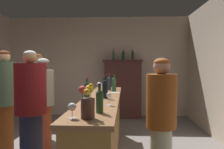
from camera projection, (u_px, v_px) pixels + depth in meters
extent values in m
cube|color=#C6B09F|center=(98.00, 67.00, 6.63)|extent=(5.30, 0.12, 2.87)
cube|color=olive|center=(102.00, 132.00, 3.41)|extent=(0.47, 2.99, 0.95)
cube|color=#8B603D|center=(102.00, 99.00, 3.38)|extent=(0.53, 3.12, 0.05)
cube|color=#42221F|center=(123.00, 89.00, 6.31)|extent=(1.02, 0.37, 1.63)
cube|color=#3B1C1E|center=(123.00, 61.00, 6.28)|extent=(1.10, 0.43, 0.06)
cylinder|color=black|center=(104.00, 90.00, 3.54)|extent=(0.06, 0.06, 0.19)
sphere|color=black|center=(104.00, 84.00, 3.53)|extent=(0.06, 0.06, 0.06)
cylinder|color=black|center=(104.00, 82.00, 3.53)|extent=(0.02, 0.02, 0.07)
cylinder|color=black|center=(104.00, 79.00, 3.53)|extent=(0.02, 0.02, 0.02)
cylinder|color=#26462A|center=(114.00, 86.00, 4.15)|extent=(0.08, 0.08, 0.21)
sphere|color=#26462A|center=(114.00, 80.00, 4.15)|extent=(0.08, 0.08, 0.08)
cylinder|color=#26462A|center=(114.00, 77.00, 4.15)|extent=(0.03, 0.03, 0.10)
cylinder|color=black|center=(114.00, 74.00, 4.14)|extent=(0.03, 0.03, 0.02)
cylinder|color=#1E3122|center=(87.00, 93.00, 3.09)|extent=(0.07, 0.07, 0.22)
sphere|color=#1E3122|center=(87.00, 84.00, 3.08)|extent=(0.07, 0.07, 0.07)
cylinder|color=#1E3122|center=(87.00, 82.00, 3.08)|extent=(0.03, 0.03, 0.08)
cylinder|color=#B21A1B|center=(87.00, 78.00, 3.08)|extent=(0.03, 0.03, 0.02)
cylinder|color=#1B2F38|center=(109.00, 85.00, 4.39)|extent=(0.08, 0.08, 0.21)
sphere|color=#1B2F38|center=(109.00, 79.00, 4.39)|extent=(0.08, 0.08, 0.08)
cylinder|color=#1B2F38|center=(109.00, 77.00, 4.38)|extent=(0.03, 0.03, 0.09)
cylinder|color=#B41C1B|center=(109.00, 74.00, 4.38)|extent=(0.03, 0.03, 0.02)
cylinder|color=#203F22|center=(100.00, 103.00, 2.32)|extent=(0.08, 0.08, 0.20)
sphere|color=#203F22|center=(100.00, 94.00, 2.32)|extent=(0.08, 0.08, 0.08)
cylinder|color=#203F22|center=(100.00, 90.00, 2.32)|extent=(0.03, 0.03, 0.09)
cylinder|color=black|center=(100.00, 84.00, 2.31)|extent=(0.03, 0.03, 0.02)
cylinder|color=black|center=(106.00, 90.00, 3.30)|extent=(0.07, 0.07, 0.24)
sphere|color=black|center=(105.00, 82.00, 3.30)|extent=(0.07, 0.07, 0.07)
cylinder|color=black|center=(105.00, 79.00, 3.29)|extent=(0.02, 0.02, 0.10)
cylinder|color=#B42622|center=(105.00, 75.00, 3.29)|extent=(0.03, 0.03, 0.02)
cylinder|color=white|center=(72.00, 118.00, 2.08)|extent=(0.07, 0.07, 0.00)
cylinder|color=white|center=(72.00, 114.00, 2.08)|extent=(0.01, 0.01, 0.07)
ellipsoid|color=white|center=(72.00, 107.00, 2.08)|extent=(0.08, 0.08, 0.07)
ellipsoid|color=maroon|center=(72.00, 109.00, 2.08)|extent=(0.06, 0.06, 0.03)
cylinder|color=white|center=(109.00, 105.00, 2.75)|extent=(0.07, 0.07, 0.00)
cylinder|color=white|center=(109.00, 101.00, 2.75)|extent=(0.01, 0.01, 0.09)
ellipsoid|color=white|center=(109.00, 95.00, 2.75)|extent=(0.06, 0.06, 0.07)
cylinder|color=white|center=(99.00, 91.00, 4.21)|extent=(0.06, 0.06, 0.00)
cylinder|color=white|center=(99.00, 89.00, 4.20)|extent=(0.01, 0.01, 0.09)
ellipsoid|color=white|center=(99.00, 84.00, 4.20)|extent=(0.08, 0.08, 0.08)
ellipsoid|color=maroon|center=(99.00, 85.00, 4.20)|extent=(0.07, 0.07, 0.03)
cylinder|color=white|center=(101.00, 93.00, 3.97)|extent=(0.06, 0.06, 0.00)
cylinder|color=white|center=(101.00, 90.00, 3.97)|extent=(0.01, 0.01, 0.09)
ellipsoid|color=white|center=(101.00, 86.00, 3.96)|extent=(0.07, 0.07, 0.07)
cylinder|color=#4F332C|center=(88.00, 108.00, 2.08)|extent=(0.13, 0.13, 0.19)
cylinder|color=#38602D|center=(91.00, 96.00, 2.08)|extent=(0.01, 0.01, 0.19)
sphere|color=gold|center=(91.00, 86.00, 2.07)|extent=(0.04, 0.04, 0.04)
cylinder|color=#38602D|center=(90.00, 97.00, 2.12)|extent=(0.01, 0.01, 0.16)
sphere|color=gold|center=(89.00, 89.00, 2.12)|extent=(0.08, 0.08, 0.08)
cylinder|color=#38602D|center=(82.00, 98.00, 2.07)|extent=(0.01, 0.01, 0.16)
sphere|color=#C43536|center=(82.00, 90.00, 2.07)|extent=(0.07, 0.07, 0.07)
cylinder|color=#38602D|center=(87.00, 100.00, 2.02)|extent=(0.01, 0.01, 0.14)
sphere|color=gold|center=(87.00, 92.00, 2.02)|extent=(0.06, 0.06, 0.06)
cylinder|color=white|center=(115.00, 93.00, 3.92)|extent=(0.16, 0.16, 0.01)
cylinder|color=#2C4D34|center=(113.00, 56.00, 6.29)|extent=(0.07, 0.07, 0.22)
sphere|color=#2C4D34|center=(113.00, 52.00, 6.28)|extent=(0.07, 0.07, 0.07)
cylinder|color=#2C4D34|center=(113.00, 51.00, 6.28)|extent=(0.02, 0.02, 0.08)
cylinder|color=black|center=(113.00, 49.00, 6.28)|extent=(0.03, 0.03, 0.02)
cylinder|color=#163B1D|center=(123.00, 56.00, 6.27)|extent=(0.08, 0.08, 0.20)
sphere|color=#163B1D|center=(123.00, 53.00, 6.27)|extent=(0.08, 0.08, 0.08)
cylinder|color=#163B1D|center=(123.00, 51.00, 6.27)|extent=(0.02, 0.02, 0.07)
cylinder|color=black|center=(123.00, 50.00, 6.27)|extent=(0.03, 0.03, 0.02)
cylinder|color=#20311A|center=(133.00, 56.00, 6.26)|extent=(0.07, 0.07, 0.21)
sphere|color=#20311A|center=(133.00, 52.00, 6.25)|extent=(0.07, 0.07, 0.07)
cylinder|color=#20311A|center=(133.00, 51.00, 6.25)|extent=(0.02, 0.02, 0.07)
cylinder|color=#B12524|center=(133.00, 50.00, 6.25)|extent=(0.02, 0.02, 0.02)
cylinder|color=#232644|center=(31.00, 147.00, 2.90)|extent=(0.29, 0.29, 0.87)
cylinder|color=maroon|center=(30.00, 89.00, 2.87)|extent=(0.40, 0.40, 0.65)
sphere|color=tan|center=(30.00, 57.00, 2.85)|extent=(0.17, 0.17, 0.17)
ellipsoid|color=#BBB3A7|center=(30.00, 54.00, 2.85)|extent=(0.16, 0.16, 0.09)
cylinder|color=tan|center=(39.00, 113.00, 4.88)|extent=(0.22, 0.22, 0.87)
cylinder|color=gray|center=(39.00, 78.00, 4.84)|extent=(0.31, 0.31, 0.69)
sphere|color=tan|center=(39.00, 58.00, 4.82)|extent=(0.18, 0.18, 0.18)
ellipsoid|color=brown|center=(39.00, 56.00, 4.82)|extent=(0.17, 0.17, 0.10)
cylinder|color=brown|center=(44.00, 128.00, 3.90)|extent=(0.25, 0.25, 0.80)
cylinder|color=gray|center=(44.00, 88.00, 3.87)|extent=(0.35, 0.35, 0.61)
sphere|color=brown|center=(43.00, 64.00, 3.85)|extent=(0.21, 0.21, 0.21)
ellipsoid|color=#AFAE9F|center=(43.00, 62.00, 3.85)|extent=(0.20, 0.20, 0.12)
cylinder|color=brown|center=(6.00, 134.00, 3.42)|extent=(0.22, 0.22, 0.88)
cylinder|color=#456D4C|center=(5.00, 84.00, 3.39)|extent=(0.31, 0.31, 0.66)
sphere|color=#E3B487|center=(4.00, 56.00, 3.37)|extent=(0.18, 0.18, 0.18)
ellipsoid|color=#562C15|center=(4.00, 54.00, 3.37)|extent=(0.17, 0.17, 0.10)
cylinder|color=brown|center=(161.00, 101.00, 2.45)|extent=(0.33, 0.33, 0.59)
sphere|color=tan|center=(162.00, 66.00, 2.44)|extent=(0.19, 0.19, 0.19)
ellipsoid|color=#A35324|center=(162.00, 63.00, 2.43)|extent=(0.18, 0.18, 0.10)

